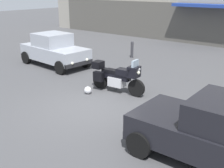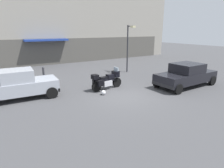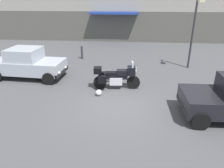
% 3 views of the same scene
% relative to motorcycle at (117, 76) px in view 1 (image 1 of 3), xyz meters
% --- Properties ---
extents(ground_plane, '(80.00, 80.00, 0.00)m').
position_rel_motorcycle_xyz_m(ground_plane, '(0.22, -1.68, -0.62)').
color(ground_plane, '#424244').
extents(motorcycle, '(2.26, 0.82, 1.36)m').
position_rel_motorcycle_xyz_m(motorcycle, '(0.00, 0.00, 0.00)').
color(motorcycle, black).
rests_on(motorcycle, ground).
extents(helmet, '(0.28, 0.28, 0.28)m').
position_rel_motorcycle_xyz_m(helmet, '(-0.72, -0.84, -0.48)').
color(helmet, silver).
rests_on(helmet, ground).
extents(car_hatchback_near, '(3.95, 2.01, 1.64)m').
position_rel_motorcycle_xyz_m(car_hatchback_near, '(-4.87, 1.08, 0.19)').
color(car_hatchback_near, '#9EA3AD').
rests_on(car_hatchback_near, ground).
extents(bollard_curbside, '(0.16, 0.16, 0.96)m').
position_rel_motorcycle_xyz_m(bollard_curbside, '(-2.77, 4.96, -0.11)').
color(bollard_curbside, '#333338').
rests_on(bollard_curbside, ground).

